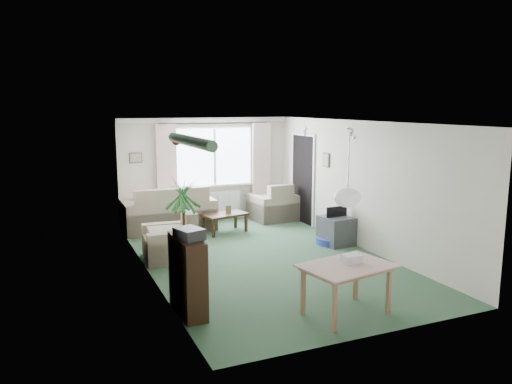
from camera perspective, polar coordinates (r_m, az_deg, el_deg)
name	(u,v)px	position (r m, az deg, el deg)	size (l,w,h in m)	color
ground	(263,259)	(8.90, 0.77, -7.62)	(6.50, 6.50, 0.00)	#2E4D33
window	(214,157)	(11.64, -4.79, 4.05)	(1.80, 0.03, 1.30)	white
curtain_rod	(215,123)	(11.51, -4.72, 7.83)	(2.60, 0.03, 0.03)	black
curtain_left	(167,169)	(11.26, -10.17, 2.55)	(0.45, 0.08, 2.00)	beige
curtain_right	(261,165)	(11.98, 0.61, 3.14)	(0.45, 0.08, 2.00)	beige
radiator	(216,203)	(11.76, -4.65, -1.31)	(1.20, 0.10, 0.55)	white
doorway	(303,179)	(11.47, 5.39, 1.43)	(0.03, 0.95, 2.00)	black
pendant_lamp	(348,198)	(6.67, 10.42, -0.62)	(0.36, 0.36, 0.36)	white
tinsel_garland	(190,141)	(5.68, -7.55, 5.78)	(1.60, 1.60, 0.12)	#196626
bauble_cluster_a	(305,129)	(9.88, 5.61, 7.19)	(0.20, 0.20, 0.20)	silver
bauble_cluster_b	(353,132)	(9.02, 10.99, 6.80)	(0.20, 0.20, 0.20)	silver
wall_picture_back	(136,158)	(11.20, -13.58, 3.84)	(0.28, 0.03, 0.22)	brown
wall_picture_right	(326,160)	(10.53, 8.02, 3.65)	(0.03, 0.24, 0.30)	brown
sofa	(168,208)	(11.00, -10.00, -1.77)	(1.93, 1.02, 0.97)	beige
armchair_corner	(273,201)	(11.80, 1.95, -1.05)	(0.98, 0.93, 0.88)	#C5AB95
armchair_left	(170,236)	(8.90, -9.79, -4.96)	(0.94, 0.89, 0.84)	beige
coffee_table	(225,223)	(10.65, -3.59, -3.55)	(0.92, 0.51, 0.41)	black
photo_frame	(228,209)	(10.62, -3.17, -2.00)	(0.12, 0.02, 0.16)	brown
bookshelf	(188,276)	(6.59, -7.83, -9.44)	(0.28, 0.83, 1.02)	black
hifi_box	(189,234)	(6.33, -7.63, -4.75)	(0.28, 0.35, 0.14)	#302F34
houseplant	(184,221)	(8.53, -8.26, -3.27)	(0.64, 0.64, 1.50)	#1F5A29
dining_table	(346,290)	(6.65, 10.26, -11.01)	(1.04, 0.69, 0.65)	tan
gift_box	(352,259)	(6.64, 10.88, -7.55)	(0.25, 0.18, 0.12)	white
tv_cube	(336,230)	(9.86, 9.16, -4.36)	(0.55, 0.60, 0.55)	#3E3E43
pet_bed	(332,240)	(9.94, 8.69, -5.48)	(0.65, 0.65, 0.13)	navy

